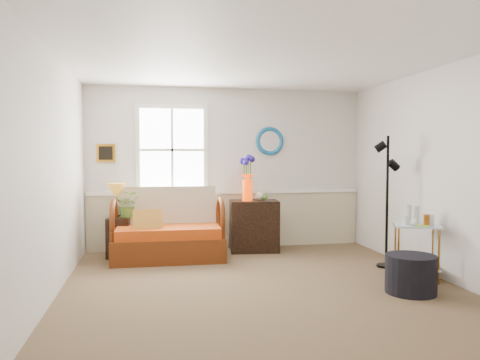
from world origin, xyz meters
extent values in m
cube|color=brown|center=(0.00, 0.00, 0.00)|extent=(4.50, 5.00, 0.01)
cube|color=white|center=(0.00, 0.00, 2.60)|extent=(4.50, 5.00, 0.01)
cube|color=silver|center=(0.00, 2.50, 1.30)|extent=(4.50, 0.01, 2.60)
cube|color=silver|center=(0.00, -2.50, 1.30)|extent=(4.50, 0.01, 2.60)
cube|color=silver|center=(-2.25, 0.00, 1.30)|extent=(0.01, 5.00, 2.60)
cube|color=silver|center=(2.25, 0.00, 1.30)|extent=(0.01, 5.00, 2.60)
cube|color=#C0B491|center=(0.00, 2.48, 0.45)|extent=(4.46, 0.02, 0.90)
cube|color=white|center=(0.00, 2.47, 0.92)|extent=(4.46, 0.04, 0.06)
cube|color=#B37719|center=(-1.92, 2.48, 1.55)|extent=(0.28, 0.03, 0.28)
torus|color=#127A9F|center=(0.70, 2.48, 1.75)|extent=(0.47, 0.07, 0.47)
imported|color=#4B8130|center=(-1.58, 2.09, 0.75)|extent=(0.41, 0.44, 0.31)
cylinder|color=black|center=(1.56, -0.41, 0.21)|extent=(0.72, 0.72, 0.42)
camera|label=1|loc=(-1.24, -5.04, 1.51)|focal=35.00mm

